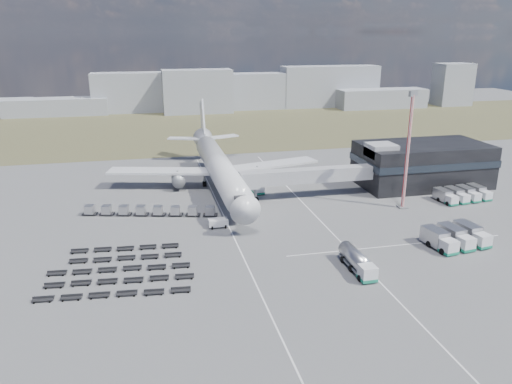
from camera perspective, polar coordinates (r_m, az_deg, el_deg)
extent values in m
plane|color=#565659|center=(88.85, -1.06, -5.53)|extent=(420.00, 420.00, 0.00)
cube|color=#4D4D2E|center=(193.83, -7.79, 7.20)|extent=(420.00, 90.00, 0.01)
cube|color=silver|center=(93.04, -2.91, -4.43)|extent=(0.25, 110.00, 0.01)
cube|color=silver|center=(97.48, 7.59, -3.51)|extent=(0.25, 110.00, 0.01)
cube|color=silver|center=(90.17, 15.86, -5.88)|extent=(40.00, 0.25, 0.01)
cube|color=black|center=(125.96, 18.46, 3.02)|extent=(30.00, 16.00, 10.00)
cube|color=#262D38|center=(125.68, 18.51, 3.55)|extent=(30.40, 16.40, 1.60)
cube|color=#939399|center=(117.47, 14.12, 4.64)|extent=(6.00, 6.00, 3.00)
cube|color=#939399|center=(110.37, 5.96, 1.90)|extent=(29.80, 3.00, 3.00)
cube|color=#939399|center=(106.46, -0.81, 1.40)|extent=(4.00, 3.60, 3.40)
cylinder|color=slate|center=(107.98, -0.08, 0.22)|extent=(0.70, 0.70, 5.10)
cylinder|color=black|center=(108.64, -0.08, -0.84)|extent=(1.40, 0.90, 1.40)
cylinder|color=silver|center=(115.07, -4.14, 2.71)|extent=(5.60, 48.00, 5.60)
cone|color=silver|center=(90.11, -1.54, -1.57)|extent=(5.60, 5.00, 5.60)
cone|color=silver|center=(141.89, -5.91, 5.90)|extent=(5.60, 8.00, 5.60)
cube|color=black|center=(91.71, -1.79, -0.69)|extent=(2.20, 2.00, 0.80)
cube|color=silver|center=(119.08, -10.70, 2.37)|extent=(25.59, 11.38, 0.50)
cube|color=silver|center=(122.63, 1.53, 3.12)|extent=(25.59, 11.38, 0.50)
cylinder|color=slate|center=(117.77, -8.91, 1.43)|extent=(3.00, 5.00, 3.00)
cylinder|color=slate|center=(120.40, 0.14, 2.01)|extent=(3.00, 5.00, 3.00)
cube|color=silver|center=(143.23, -8.21, 6.08)|extent=(9.49, 5.63, 0.35)
cube|color=silver|center=(144.49, -3.83, 6.33)|extent=(9.49, 5.63, 0.35)
cube|color=silver|center=(143.77, -6.13, 8.36)|extent=(0.50, 9.06, 11.45)
cylinder|color=slate|center=(96.58, -2.16, -2.78)|extent=(0.50, 0.50, 2.50)
cylinder|color=slate|center=(119.59, -5.91, 1.23)|extent=(0.60, 0.60, 2.50)
cylinder|color=slate|center=(120.47, -2.89, 1.43)|extent=(0.60, 0.60, 2.50)
cylinder|color=black|center=(96.84, -2.16, -3.19)|extent=(0.50, 1.20, 1.20)
cube|color=#8E929B|center=(239.73, -21.82, 9.03)|extent=(43.81, 12.00, 7.44)
cube|color=#8E929B|center=(239.10, -11.95, 11.13)|extent=(52.23, 12.00, 17.72)
cube|color=#8E929B|center=(230.70, -6.72, 11.35)|extent=(30.94, 12.00, 19.26)
cube|color=#8E929B|center=(241.90, -0.70, 11.45)|extent=(44.29, 12.00, 16.63)
cube|color=#8E929B|center=(252.95, 8.42, 11.87)|extent=(47.64, 12.00, 19.47)
cube|color=#8E929B|center=(252.44, 14.14, 10.32)|extent=(42.97, 12.00, 9.02)
cube|color=#8E929B|center=(272.65, 21.53, 11.37)|extent=(16.90, 12.00, 20.48)
cube|color=silver|center=(76.18, 12.63, -9.00)|extent=(2.34, 2.34, 2.22)
cube|color=#157A5A|center=(76.57, 12.59, -9.58)|extent=(2.44, 2.44, 0.48)
cylinder|color=#A8A8AD|center=(79.81, 11.18, -7.26)|extent=(2.49, 7.27, 2.41)
cube|color=slate|center=(80.28, 11.13, -7.98)|extent=(2.40, 7.27, 0.34)
cylinder|color=black|center=(79.21, 11.56, -8.57)|extent=(2.52, 1.09, 1.06)
cube|color=silver|center=(94.55, -4.35, -3.57)|extent=(3.66, 2.07, 1.60)
cube|color=silver|center=(114.46, 0.01, 0.67)|extent=(2.87, 5.67, 2.53)
cube|color=#157A5A|center=(114.78, 0.01, 0.18)|extent=(2.97, 5.77, 0.41)
cube|color=silver|center=(88.95, 21.20, -5.84)|extent=(2.68, 2.60, 2.28)
cube|color=#157A5A|center=(89.29, 21.14, -6.36)|extent=(2.80, 2.71, 0.47)
cube|color=#A8A8AD|center=(91.26, 19.73, -4.78)|extent=(3.14, 5.08, 2.70)
cube|color=silver|center=(91.25, 22.87, -5.45)|extent=(2.68, 2.60, 2.28)
cube|color=#157A5A|center=(91.58, 22.80, -5.95)|extent=(2.80, 2.71, 0.47)
cube|color=#A8A8AD|center=(93.50, 21.39, -4.43)|extent=(3.14, 5.08, 2.70)
cube|color=silver|center=(93.62, 24.44, -5.07)|extent=(2.68, 2.60, 2.28)
cube|color=#157A5A|center=(93.94, 24.38, -5.57)|extent=(2.80, 2.71, 0.47)
cube|color=#A8A8AD|center=(95.82, 22.97, -4.09)|extent=(3.14, 5.08, 2.70)
cube|color=silver|center=(113.73, 21.50, -0.88)|extent=(2.25, 2.17, 1.95)
cube|color=#157A5A|center=(113.96, 21.45, -1.24)|extent=(2.35, 2.27, 0.40)
cube|color=#A8A8AD|center=(115.84, 20.54, -0.26)|extent=(2.58, 4.29, 2.30)
cube|color=silver|center=(115.68, 22.63, -0.72)|extent=(2.25, 2.17, 1.95)
cube|color=#157A5A|center=(115.90, 22.58, -1.07)|extent=(2.35, 2.27, 0.40)
cube|color=#A8A8AD|center=(117.75, 21.66, -0.11)|extent=(2.58, 4.29, 2.30)
cube|color=silver|center=(117.67, 23.72, -0.55)|extent=(2.25, 2.17, 1.95)
cube|color=#157A5A|center=(117.89, 23.68, -0.90)|extent=(2.35, 2.27, 0.40)
cube|color=#A8A8AD|center=(119.70, 22.75, 0.04)|extent=(2.58, 4.29, 2.30)
cube|color=silver|center=(119.70, 24.78, -0.40)|extent=(2.25, 2.17, 1.95)
cube|color=#157A5A|center=(119.92, 24.73, -0.74)|extent=(2.35, 2.27, 0.40)
cube|color=#A8A8AD|center=(121.70, 23.81, 0.19)|extent=(2.58, 4.29, 2.30)
cube|color=black|center=(105.99, -18.45, -2.35)|extent=(3.17, 2.38, 0.20)
cube|color=#A8A8AD|center=(105.69, -18.50, -1.88)|extent=(2.11, 2.11, 1.63)
cube|color=black|center=(104.86, -16.66, -2.39)|extent=(3.17, 2.38, 0.20)
cube|color=#A8A8AD|center=(104.55, -16.70, -1.91)|extent=(2.11, 2.11, 1.63)
cube|color=black|center=(103.83, -14.84, -2.43)|extent=(3.17, 2.38, 0.20)
cube|color=#A8A8AD|center=(103.52, -14.88, -1.95)|extent=(2.11, 2.11, 1.63)
cube|color=black|center=(102.91, -12.98, -2.47)|extent=(3.17, 2.38, 0.20)
cube|color=#A8A8AD|center=(102.60, -13.01, -1.98)|extent=(2.11, 2.11, 1.63)
cube|color=black|center=(102.10, -11.09, -2.50)|extent=(3.17, 2.38, 0.20)
cube|color=#A8A8AD|center=(101.79, -11.12, -2.01)|extent=(2.11, 2.11, 1.63)
cube|color=black|center=(101.40, -9.17, -2.53)|extent=(3.17, 2.38, 0.20)
cube|color=#A8A8AD|center=(101.09, -9.19, -2.04)|extent=(2.11, 2.11, 1.63)
cube|color=black|center=(100.82, -7.22, -2.57)|extent=(3.17, 2.38, 0.20)
cube|color=#A8A8AD|center=(100.51, -7.24, -2.07)|extent=(2.11, 2.11, 1.63)
cube|color=black|center=(100.36, -5.26, -2.59)|extent=(3.17, 2.38, 0.20)
cube|color=#A8A8AD|center=(100.04, -5.27, -2.10)|extent=(2.11, 2.11, 1.63)
cube|color=black|center=(73.91, -16.01, -11.09)|extent=(22.53, 3.34, 0.67)
cube|color=black|center=(77.35, -15.63, -9.69)|extent=(22.53, 3.34, 0.67)
cube|color=black|center=(80.84, -15.28, -8.41)|extent=(22.53, 3.34, 0.67)
cube|color=black|center=(84.37, -14.97, -7.24)|extent=(18.80, 3.01, 0.67)
cube|color=black|center=(87.93, -14.69, -6.16)|extent=(18.80, 3.01, 0.67)
cylinder|color=red|center=(106.07, 16.93, 4.26)|extent=(0.66, 0.66, 23.45)
cube|color=slate|center=(104.07, 17.53, 10.69)|extent=(2.28, 1.45, 1.13)
cube|color=#565659|center=(109.22, 16.39, -1.66)|extent=(1.88, 1.88, 0.28)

